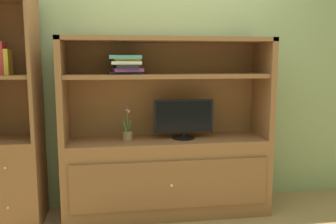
{
  "coord_description": "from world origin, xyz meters",
  "views": [
    {
      "loc": [
        -0.46,
        -2.67,
        1.39
      ],
      "look_at": [
        0.0,
        0.35,
        0.94
      ],
      "focal_mm": 38.15,
      "sensor_mm": 36.0,
      "label": 1
    }
  ],
  "objects_px": {
    "tv_monitor": "(184,119)",
    "magazine_stack": "(126,64)",
    "media_console": "(167,158)",
    "bookshelf_tall": "(13,152)",
    "potted_plant": "(128,134)"
  },
  "relations": [
    {
      "from": "magazine_stack",
      "to": "bookshelf_tall",
      "type": "xyz_separation_m",
      "value": [
        -0.96,
        0.01,
        -0.73
      ]
    },
    {
      "from": "media_console",
      "to": "potted_plant",
      "type": "distance_m",
      "value": 0.42
    },
    {
      "from": "tv_monitor",
      "to": "media_console",
      "type": "bearing_deg",
      "value": 176.06
    },
    {
      "from": "tv_monitor",
      "to": "magazine_stack",
      "type": "bearing_deg",
      "value": 179.06
    },
    {
      "from": "media_console",
      "to": "bookshelf_tall",
      "type": "relative_size",
      "value": 0.96
    },
    {
      "from": "potted_plant",
      "to": "bookshelf_tall",
      "type": "bearing_deg",
      "value": 179.23
    },
    {
      "from": "tv_monitor",
      "to": "bookshelf_tall",
      "type": "xyz_separation_m",
      "value": [
        -1.46,
        0.01,
        -0.25
      ]
    },
    {
      "from": "media_console",
      "to": "tv_monitor",
      "type": "distance_m",
      "value": 0.39
    },
    {
      "from": "tv_monitor",
      "to": "magazine_stack",
      "type": "height_order",
      "value": "magazine_stack"
    },
    {
      "from": "magazine_stack",
      "to": "bookshelf_tall",
      "type": "bearing_deg",
      "value": 179.65
    },
    {
      "from": "tv_monitor",
      "to": "potted_plant",
      "type": "relative_size",
      "value": 1.75
    },
    {
      "from": "tv_monitor",
      "to": "magazine_stack",
      "type": "xyz_separation_m",
      "value": [
        -0.5,
        0.01,
        0.48
      ]
    },
    {
      "from": "tv_monitor",
      "to": "potted_plant",
      "type": "height_order",
      "value": "tv_monitor"
    },
    {
      "from": "media_console",
      "to": "magazine_stack",
      "type": "height_order",
      "value": "media_console"
    },
    {
      "from": "tv_monitor",
      "to": "bookshelf_tall",
      "type": "relative_size",
      "value": 0.28
    }
  ]
}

